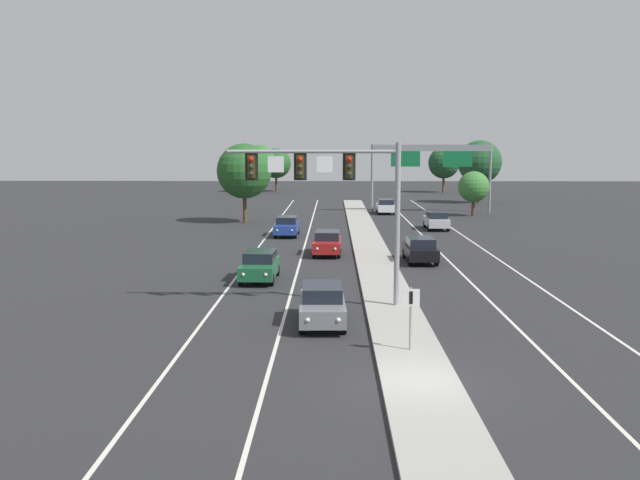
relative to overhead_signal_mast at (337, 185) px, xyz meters
name	(u,v)px	position (x,y,z in m)	size (l,w,h in m)	color
ground_plane	(420,385)	(2.48, -10.17, -5.51)	(260.00, 260.00, 0.00)	#28282B
median_island	(380,275)	(2.48, 7.83, -5.43)	(2.40, 110.00, 0.15)	#9E9B93
lane_stripe_oncoming_center	(302,256)	(-2.22, 14.83, -5.50)	(0.14, 100.00, 0.01)	silver
lane_stripe_receding_center	(445,257)	(7.18, 14.83, -5.50)	(0.14, 100.00, 0.01)	silver
edge_stripe_left	(252,256)	(-5.52, 14.83, -5.50)	(0.14, 100.00, 0.01)	silver
edge_stripe_right	(495,257)	(10.48, 14.83, -5.50)	(0.14, 100.00, 0.01)	silver
overhead_signal_mast	(337,185)	(0.00, 0.00, 0.00)	(7.59, 0.44, 7.20)	gray
median_sign_post	(411,309)	(2.52, -6.97, -3.92)	(0.60, 0.10, 2.20)	gray
car_oncoming_grey	(322,304)	(-0.59, -2.86, -4.69)	(1.91, 4.51, 1.58)	slate
car_oncoming_green	(260,265)	(-4.11, 6.50, -4.69)	(1.89, 4.50, 1.58)	#195633
car_oncoming_red	(327,243)	(-0.53, 15.69, -4.69)	(1.91, 4.51, 1.58)	maroon
car_oncoming_blue	(287,226)	(-3.89, 25.63, -4.69)	(1.89, 4.50, 1.58)	navy
car_receding_black	(420,249)	(5.31, 12.71, -4.69)	(1.85, 4.48, 1.58)	black
car_receding_silver	(436,220)	(8.92, 30.41, -4.69)	(1.84, 4.48, 1.58)	#B7B7BC
car_receding_white	(385,206)	(5.56, 45.15, -4.69)	(1.84, 4.48, 1.58)	silver
highway_sign_gantry	(431,156)	(10.68, 46.85, 0.66)	(13.28, 0.42, 7.50)	gray
tree_far_left_b	(260,161)	(-11.88, 81.73, -0.58)	(5.21, 5.21, 7.54)	#4C3823
tree_far_right_c	(480,162)	(18.66, 59.69, -0.23)	(5.58, 5.58, 8.07)	#4C3823
tree_far_right_a	(474,187)	(14.55, 42.58, -2.45)	(3.25, 3.25, 4.70)	#4C3823
tree_far_right_b	(444,163)	(17.52, 81.37, -0.79)	(4.99, 4.99, 7.21)	#4C3823
tree_far_left_a	(244,171)	(-8.54, 35.49, -0.58)	(5.21, 5.21, 7.53)	#4C3823
tree_far_left_c	(276,163)	(-9.40, 83.45, -0.92)	(4.85, 4.85, 7.02)	#4C3823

